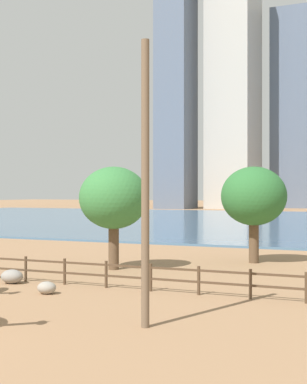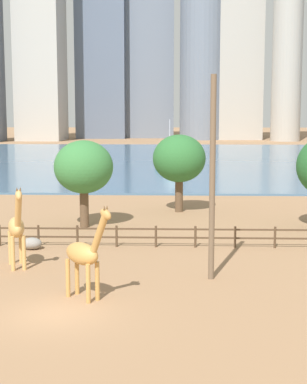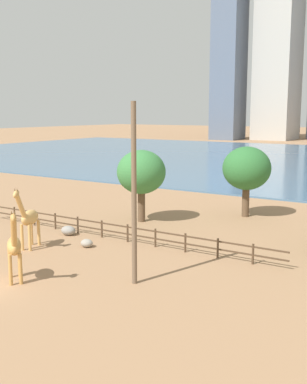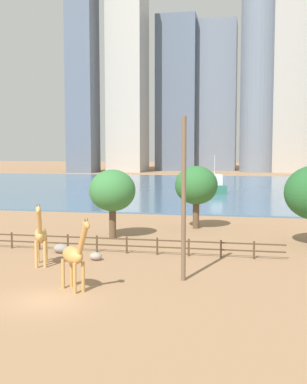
{
  "view_description": "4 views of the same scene",
  "coord_description": "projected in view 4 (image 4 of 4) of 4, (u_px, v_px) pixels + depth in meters",
  "views": [
    {
      "loc": [
        15.21,
        -12.8,
        4.65
      ],
      "look_at": [
        -2.01,
        24.6,
        4.62
      ],
      "focal_mm": 55.0,
      "sensor_mm": 36.0,
      "label": 1
    },
    {
      "loc": [
        4.7,
        -22.67,
        8.12
      ],
      "look_at": [
        3.53,
        11.38,
        3.44
      ],
      "focal_mm": 55.0,
      "sensor_mm": 36.0,
      "label": 2
    },
    {
      "loc": [
        21.08,
        -15.33,
        9.31
      ],
      "look_at": [
        2.0,
        14.33,
        3.41
      ],
      "focal_mm": 45.0,
      "sensor_mm": 36.0,
      "label": 3
    },
    {
      "loc": [
        10.45,
        -23.01,
        7.91
      ],
      "look_at": [
        0.05,
        28.36,
        3.27
      ],
      "focal_mm": 45.0,
      "sensor_mm": 36.0,
      "label": 4
    }
  ],
  "objects": [
    {
      "name": "skyline_block_left",
      "position": [
        259.0,
        86.0,
        167.51
      ],
      "size": [
        13.06,
        13.06,
        59.69
      ],
      "primitive_type": "cylinder",
      "color": "slate",
      "rests_on": "ground"
    },
    {
      "name": "skyline_block_wide",
      "position": [
        292.0,
        79.0,
        165.53
      ],
      "size": [
        12.44,
        10.56,
        64.39
      ],
      "primitive_type": "cube",
      "color": "#ADA89E",
      "rests_on": "ground"
    },
    {
      "name": "harbor_water",
      "position": [
        199.0,
        187.0,
        100.4
      ],
      "size": [
        180.0,
        86.0,
        0.2
      ],
      "primitive_type": "cube",
      "color": "#476B8C",
      "rests_on": "ground"
    },
    {
      "name": "tree_right_tall",
      "position": [
        196.0,
        186.0,
        47.95
      ],
      "size": [
        4.28,
        4.28,
        6.29
      ],
      "color": "brown",
      "rests_on": "ground"
    },
    {
      "name": "skyline_tower_short",
      "position": [
        176.0,
        94.0,
        179.63
      ],
      "size": [
        14.72,
        9.08,
        57.08
      ],
      "primitive_type": "cube",
      "color": "slate",
      "rests_on": "ground"
    },
    {
      "name": "boulder_by_pole",
      "position": [
        96.0,
        256.0,
        34.42
      ],
      "size": [
        0.89,
        0.76,
        0.57
      ],
      "primitive_type": "ellipsoid",
      "color": "gray",
      "rests_on": "ground"
    },
    {
      "name": "boat_sailboat",
      "position": [
        215.0,
        186.0,
        85.83
      ],
      "size": [
        4.68,
        7.99,
        6.78
      ],
      "rotation": [
        0.0,
        0.0,
        1.85
      ],
      "color": "#337259",
      "rests_on": "harbor_water"
    },
    {
      "name": "giraffe_tall",
      "position": [
        41.0,
        235.0,
        32.56
      ],
      "size": [
        1.65,
        3.14,
        4.47
      ],
      "rotation": [
        0.0,
        0.0,
        5.08
      ],
      "color": "tan",
      "rests_on": "ground"
    },
    {
      "name": "enclosure_fence",
      "position": [
        105.0,
        243.0,
        36.97
      ],
      "size": [
        26.12,
        0.14,
        1.3
      ],
      "color": "#4C3826",
      "rests_on": "ground"
    },
    {
      "name": "ground_plane",
      "position": [
        201.0,
        186.0,
        103.33
      ],
      "size": [
        400.0,
        400.0,
        0.0
      ],
      "primitive_type": "plane",
      "color": "#9E7551"
    },
    {
      "name": "skyline_block_right",
      "position": [
        128.0,
        70.0,
        169.65
      ],
      "size": [
        12.21,
        15.29,
        71.93
      ],
      "primitive_type": "cube",
      "color": "#B7B2A8",
      "rests_on": "ground"
    },
    {
      "name": "boulder_near_fence",
      "position": [
        61.0,
        248.0,
        36.83
      ],
      "size": [
        1.19,
        0.94,
        0.71
      ],
      "primitive_type": "ellipsoid",
      "color": "gray",
      "rests_on": "ground"
    },
    {
      "name": "skyline_block_central",
      "position": [
        82.0,
        56.0,
        163.6
      ],
      "size": [
        8.92,
        10.5,
        79.63
      ],
      "primitive_type": "cube",
      "color": "slate",
      "rests_on": "ground"
    },
    {
      "name": "skyline_tower_glass",
      "position": [
        215.0,
        97.0,
        184.21
      ],
      "size": [
        16.19,
        15.18,
        55.68
      ],
      "primitive_type": "cube",
      "color": "slate",
      "rests_on": "ground"
    },
    {
      "name": "giraffe_companion",
      "position": [
        74.0,
        255.0,
        26.8
      ],
      "size": [
        2.51,
        2.2,
        4.3
      ],
      "rotation": [
        0.0,
        0.0,
        5.59
      ],
      "color": "#C18C47",
      "rests_on": "ground"
    },
    {
      "name": "utility_pole",
      "position": [
        184.0,
        200.0,
        28.7
      ],
      "size": [
        0.28,
        0.28,
        9.86
      ],
      "primitive_type": "cylinder",
      "color": "brown",
      "rests_on": "ground"
    },
    {
      "name": "tree_center_broad",
      "position": [
        112.0,
        191.0,
        42.76
      ],
      "size": [
        4.14,
        4.14,
        6.14
      ],
      "color": "brown",
      "rests_on": "ground"
    }
  ]
}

